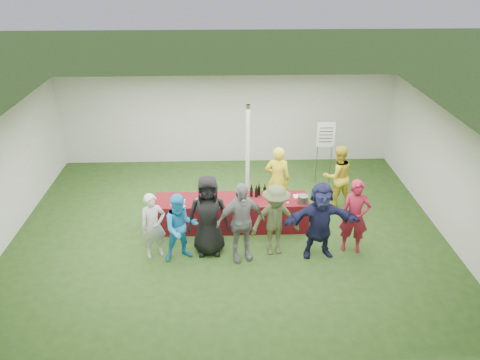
{
  "coord_description": "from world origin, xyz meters",
  "views": [
    {
      "loc": [
        -0.05,
        -9.46,
        6.05
      ],
      "look_at": [
        0.27,
        0.12,
        1.25
      ],
      "focal_mm": 35.0,
      "sensor_mm": 36.0,
      "label": 1
    }
  ],
  "objects_px": {
    "staff_back": "(337,176)",
    "customer_4": "(275,220)",
    "customer_6": "(355,217)",
    "serving_table": "(232,213)",
    "dump_bucket": "(303,199)",
    "wine_list_sign": "(326,139)",
    "staff_pourer": "(277,179)",
    "customer_2": "(208,216)",
    "customer_0": "(153,226)",
    "customer_5": "(320,220)",
    "customer_1": "(181,228)",
    "customer_3": "(241,222)"
  },
  "relations": [
    {
      "from": "customer_0",
      "to": "customer_6",
      "type": "bearing_deg",
      "value": -21.78
    },
    {
      "from": "customer_2",
      "to": "customer_4",
      "type": "height_order",
      "value": "customer_2"
    },
    {
      "from": "dump_bucket",
      "to": "staff_pourer",
      "type": "height_order",
      "value": "staff_pourer"
    },
    {
      "from": "dump_bucket",
      "to": "customer_3",
      "type": "bearing_deg",
      "value": -144.63
    },
    {
      "from": "customer_2",
      "to": "customer_3",
      "type": "distance_m",
      "value": 0.73
    },
    {
      "from": "wine_list_sign",
      "to": "customer_1",
      "type": "height_order",
      "value": "wine_list_sign"
    },
    {
      "from": "customer_2",
      "to": "customer_1",
      "type": "bearing_deg",
      "value": -161.1
    },
    {
      "from": "dump_bucket",
      "to": "customer_2",
      "type": "bearing_deg",
      "value": -159.7
    },
    {
      "from": "customer_4",
      "to": "customer_6",
      "type": "relative_size",
      "value": 0.97
    },
    {
      "from": "wine_list_sign",
      "to": "customer_0",
      "type": "height_order",
      "value": "wine_list_sign"
    },
    {
      "from": "customer_2",
      "to": "customer_4",
      "type": "distance_m",
      "value": 1.43
    },
    {
      "from": "dump_bucket",
      "to": "staff_back",
      "type": "xyz_separation_m",
      "value": [
        1.08,
        1.24,
        -0.02
      ]
    },
    {
      "from": "staff_back",
      "to": "customer_6",
      "type": "distance_m",
      "value": 2.06
    },
    {
      "from": "serving_table",
      "to": "wine_list_sign",
      "type": "distance_m",
      "value": 3.6
    },
    {
      "from": "staff_back",
      "to": "customer_4",
      "type": "bearing_deg",
      "value": 35.48
    },
    {
      "from": "staff_back",
      "to": "customer_5",
      "type": "bearing_deg",
      "value": 54.66
    },
    {
      "from": "staff_back",
      "to": "customer_4",
      "type": "xyz_separation_m",
      "value": [
        -1.8,
        -2.11,
        0.01
      ]
    },
    {
      "from": "staff_pourer",
      "to": "customer_1",
      "type": "xyz_separation_m",
      "value": [
        -2.24,
        -2.03,
        -0.09
      ]
    },
    {
      "from": "customer_5",
      "to": "customer_6",
      "type": "height_order",
      "value": "customer_5"
    },
    {
      "from": "wine_list_sign",
      "to": "customer_6",
      "type": "relative_size",
      "value": 1.06
    },
    {
      "from": "serving_table",
      "to": "customer_1",
      "type": "height_order",
      "value": "customer_1"
    },
    {
      "from": "serving_table",
      "to": "customer_6",
      "type": "relative_size",
      "value": 2.12
    },
    {
      "from": "wine_list_sign",
      "to": "customer_2",
      "type": "bearing_deg",
      "value": -133.54
    },
    {
      "from": "serving_table",
      "to": "customer_5",
      "type": "bearing_deg",
      "value": -32.92
    },
    {
      "from": "dump_bucket",
      "to": "wine_list_sign",
      "type": "relative_size",
      "value": 0.14
    },
    {
      "from": "staff_pourer",
      "to": "customer_1",
      "type": "bearing_deg",
      "value": 49.14
    },
    {
      "from": "dump_bucket",
      "to": "wine_list_sign",
      "type": "distance_m",
      "value": 2.73
    },
    {
      "from": "serving_table",
      "to": "customer_2",
      "type": "xyz_separation_m",
      "value": [
        -0.51,
        -1.02,
        0.54
      ]
    },
    {
      "from": "customer_5",
      "to": "customer_6",
      "type": "relative_size",
      "value": 1.02
    },
    {
      "from": "customer_2",
      "to": "customer_3",
      "type": "bearing_deg",
      "value": -21.19
    },
    {
      "from": "serving_table",
      "to": "customer_1",
      "type": "bearing_deg",
      "value": -131.44
    },
    {
      "from": "wine_list_sign",
      "to": "customer_4",
      "type": "height_order",
      "value": "wine_list_sign"
    },
    {
      "from": "customer_5",
      "to": "customer_2",
      "type": "bearing_deg",
      "value": 171.75
    },
    {
      "from": "customer_1",
      "to": "customer_4",
      "type": "bearing_deg",
      "value": -12.96
    },
    {
      "from": "dump_bucket",
      "to": "customer_2",
      "type": "xyz_separation_m",
      "value": [
        -2.15,
        -0.8,
        0.08
      ]
    },
    {
      "from": "serving_table",
      "to": "customer_4",
      "type": "distance_m",
      "value": 1.49
    },
    {
      "from": "customer_1",
      "to": "customer_3",
      "type": "bearing_deg",
      "value": -18.4
    },
    {
      "from": "staff_pourer",
      "to": "customer_3",
      "type": "xyz_separation_m",
      "value": [
        -0.98,
        -2.06,
        0.04
      ]
    },
    {
      "from": "staff_pourer",
      "to": "customer_2",
      "type": "distance_m",
      "value": 2.46
    },
    {
      "from": "staff_pourer",
      "to": "customer_2",
      "type": "relative_size",
      "value": 0.94
    },
    {
      "from": "customer_4",
      "to": "customer_3",
      "type": "bearing_deg",
      "value": -176.29
    },
    {
      "from": "customer_4",
      "to": "customer_6",
      "type": "xyz_separation_m",
      "value": [
        1.72,
        0.05,
        0.03
      ]
    },
    {
      "from": "customer_6",
      "to": "wine_list_sign",
      "type": "bearing_deg",
      "value": 102.96
    },
    {
      "from": "dump_bucket",
      "to": "staff_back",
      "type": "relative_size",
      "value": 0.15
    },
    {
      "from": "serving_table",
      "to": "customer_1",
      "type": "xyz_separation_m",
      "value": [
        -1.08,
        -1.23,
        0.39
      ]
    },
    {
      "from": "customer_0",
      "to": "customer_6",
      "type": "height_order",
      "value": "customer_6"
    },
    {
      "from": "customer_0",
      "to": "customer_4",
      "type": "height_order",
      "value": "customer_4"
    },
    {
      "from": "wine_list_sign",
      "to": "customer_1",
      "type": "xyz_separation_m",
      "value": [
        -3.71,
        -3.51,
        -0.55
      ]
    },
    {
      "from": "customer_6",
      "to": "staff_back",
      "type": "bearing_deg",
      "value": 100.4
    },
    {
      "from": "staff_pourer",
      "to": "customer_6",
      "type": "distance_m",
      "value": 2.36
    }
  ]
}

